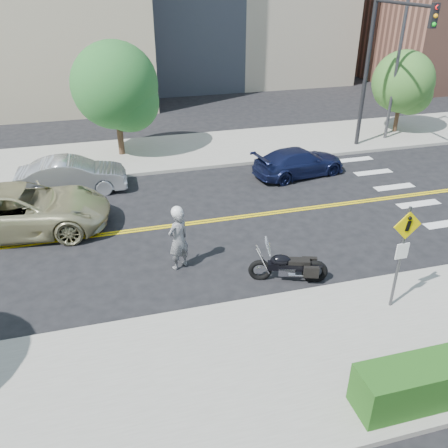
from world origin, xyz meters
TOP-DOWN VIEW (x-y plane):
  - ground_plane at (0.00, 0.00)m, footprint 120.00×120.00m
  - sidewalk_near at (0.00, -7.50)m, footprint 60.00×5.00m
  - sidewalk_far at (0.00, 7.50)m, footprint 60.00×5.00m
  - lamp_post at (12.00, 6.50)m, footprint 0.16×0.16m
  - traffic_light at (10.00, 5.08)m, footprint 0.28×4.50m
  - pedestrian_sign at (4.20, -6.31)m, footprint 0.78×0.08m
  - motorcyclist at (-0.99, -2.72)m, footprint 0.87×0.78m
  - motorcycle at (2.02, -4.26)m, footprint 2.37×1.37m
  - suv at (-5.89, 1.01)m, footprint 6.35×3.42m
  - parked_car_silver at (-4.20, 4.03)m, footprint 4.42×1.68m
  - parked_car_blue at (5.56, 3.23)m, footprint 4.50×2.44m
  - tree_far_a at (-1.93, 7.73)m, footprint 4.01×4.01m
  - tree_far_b at (13.16, 7.39)m, footprint 3.26×3.26m

SIDE VIEW (x-z plane):
  - ground_plane at x=0.00m, z-range 0.00..0.00m
  - sidewalk_near at x=0.00m, z-range 0.00..0.15m
  - sidewalk_far at x=0.00m, z-range 0.00..0.15m
  - parked_car_blue at x=5.56m, z-range 0.00..1.24m
  - motorcycle at x=2.02m, z-range 0.00..1.38m
  - parked_car_silver at x=-4.20m, z-range 0.00..1.44m
  - suv at x=-5.89m, z-range 0.00..1.69m
  - motorcyclist at x=-0.99m, z-range 0.00..2.12m
  - pedestrian_sign at x=4.20m, z-range 0.46..3.46m
  - tree_far_b at x=13.16m, z-range 0.62..5.13m
  - tree_far_a at x=-1.93m, z-range 0.73..6.21m
  - lamp_post at x=12.00m, z-range 0.15..8.15m
  - traffic_light at x=10.00m, z-range 1.17..8.17m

